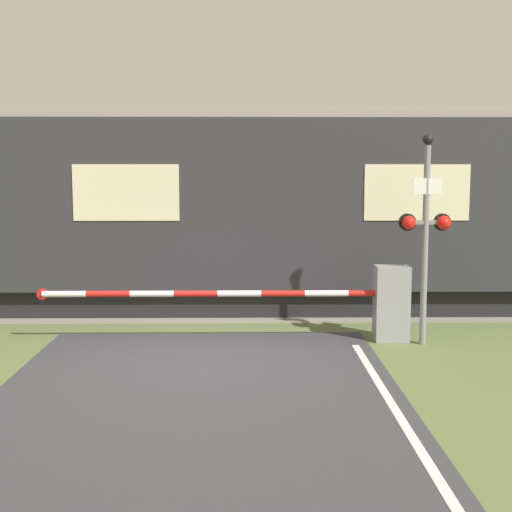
% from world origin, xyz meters
% --- Properties ---
extents(ground_plane, '(80.00, 80.00, 0.00)m').
position_xyz_m(ground_plane, '(0.00, 0.00, 0.00)').
color(ground_plane, '#5B6B3D').
extents(track_bed, '(36.00, 3.20, 0.13)m').
position_xyz_m(track_bed, '(0.00, 4.50, 0.02)').
color(track_bed, gray).
rests_on(track_bed, ground_plane).
extents(train, '(20.94, 2.88, 4.31)m').
position_xyz_m(train, '(4.05, 4.50, 2.20)').
color(train, black).
rests_on(train, ground_plane).
extents(crossing_barrier, '(6.61, 0.44, 1.35)m').
position_xyz_m(crossing_barrier, '(2.71, 1.43, 0.71)').
color(crossing_barrier, gray).
rests_on(crossing_barrier, ground_plane).
extents(signal_post, '(0.91, 0.26, 3.65)m').
position_xyz_m(signal_post, '(3.76, 1.16, 2.07)').
color(signal_post, gray).
rests_on(signal_post, ground_plane).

